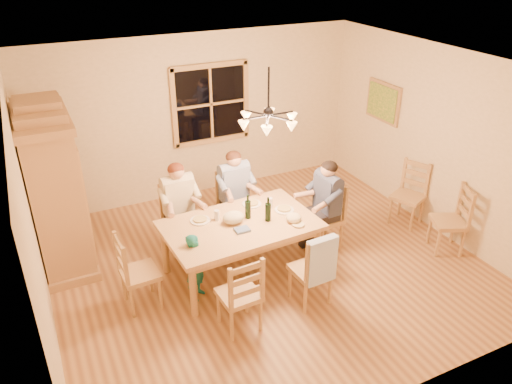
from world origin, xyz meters
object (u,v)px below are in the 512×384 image
adult_plaid_man (235,183)px  chair_near_left (239,305)px  chair_far_right (235,216)px  chair_end_right (324,228)px  wine_bottle_a (248,207)px  chair_spare_back (406,205)px  chair_near_right (310,280)px  wine_bottle_b (268,209)px  adult_slate_man (327,194)px  child (196,267)px  armoire (56,192)px  chandelier (268,120)px  chair_far_left (181,230)px  chair_spare_front (446,231)px  chair_end_left (141,284)px  adult_woman (178,197)px  dining_table (240,230)px

adult_plaid_man → chair_near_left: bearing=64.8°
chair_far_right → chair_end_right: same height
wine_bottle_a → chair_spare_back: wine_bottle_a is taller
chair_near_right → wine_bottle_b: bearing=99.4°
adult_slate_man → child: adult_slate_man is taller
armoire → wine_bottle_a: bearing=-29.3°
chandelier → wine_bottle_b: chandelier is taller
chair_far_right → wine_bottle_b: size_ratio=3.00×
chandelier → chair_far_left: 2.18m
child → chair_spare_front: bearing=-52.7°
wine_bottle_b → chair_end_right: bearing=8.9°
chair_end_right → chair_end_left: bearing=90.0°
chair_near_right → chair_end_right: bearing=46.7°
adult_plaid_man → wine_bottle_b: bearing=88.5°
chair_end_left → child: chair_end_left is taller
chandelier → chair_near_right: size_ratio=0.78×
wine_bottle_a → chair_end_right: bearing=-0.8°
armoire → adult_woman: 1.58m
chair_far_right → chair_near_right: bearing=93.4°
chandelier → wine_bottle_b: (-0.04, -0.10, -1.15)m
armoire → chair_spare_back: bearing=-14.2°
adult_plaid_man → wine_bottle_b: (0.02, -1.01, 0.08)m
chair_end_left → wine_bottle_a: bearing=93.0°
chair_near_left → wine_bottle_b: size_ratio=3.00×
chair_near_right → child: 1.39m
chair_far_left → chair_near_left: (0.09, -1.82, 0.00)m
adult_slate_man → chandelier: bearing=90.5°
chair_near_left → dining_table: bearing=62.1°
chair_far_left → wine_bottle_a: size_ratio=3.00×
chair_far_left → wine_bottle_b: 1.45m
armoire → wine_bottle_b: size_ratio=6.97×
armoire → wine_bottle_b: bearing=-30.3°
chandelier → chair_end_right: chandelier is taller
chandelier → chair_near_right: chandelier is taller
chair_near_right → child: size_ratio=1.11×
chair_far_left → chair_far_right: same height
adult_slate_man → chair_spare_back: bearing=-92.6°
chandelier → adult_woman: bearing=136.5°
chair_near_right → chair_far_left: bearing=117.9°
adult_slate_man → chair_spare_front: size_ratio=0.88×
chair_far_right → chair_spare_front: size_ratio=1.00×
chair_near_left → adult_plaid_man: bearing=64.8°
armoire → adult_plaid_man: (2.36, -0.38, -0.22)m
chair_near_left → chair_end_right: 2.03m
armoire → chair_spare_back: armoire is taller
chandelier → wine_bottle_b: size_ratio=2.33×
dining_table → adult_plaid_man: bearing=70.5°
adult_woman → adult_plaid_man: (0.86, 0.04, 0.00)m
chair_near_left → chair_spare_back: (3.28, 1.01, 0.00)m
dining_table → chair_end_left: (-1.34, -0.07, -0.36)m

